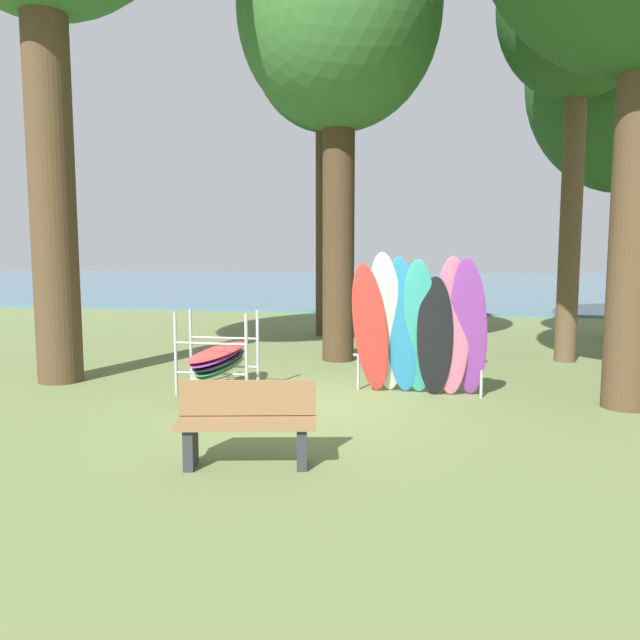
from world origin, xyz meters
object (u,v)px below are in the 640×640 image
object	(u,v)px
tree_far_left_back	(580,8)
park_bench	(247,422)
tree_far_right_back	(326,49)
board_storage_rack	(219,359)
tree_deep_back	(631,76)
tree_mid_behind	(339,17)
leaning_board_pile	(418,330)

from	to	relation	value
tree_far_left_back	park_bench	size ratio (longest dim) A/B	5.84
tree_far_right_back	park_bench	world-z (taller)	tree_far_right_back
park_bench	board_storage_rack	bearing A→B (deg)	114.04
tree_far_right_back	park_bench	distance (m)	11.78
tree_far_right_back	tree_deep_back	size ratio (longest dim) A/B	1.03
tree_mid_behind	park_bench	xyz separation A→B (m)	(-0.02, -6.15, -6.06)
tree_far_left_back	board_storage_rack	world-z (taller)	tree_far_left_back
tree_far_right_back	park_bench	xyz separation A→B (m)	(0.84, -9.71, -6.62)
tree_far_right_back	board_storage_rack	bearing A→B (deg)	-94.45
tree_deep_back	park_bench	world-z (taller)	tree_deep_back
board_storage_rack	park_bench	bearing A→B (deg)	-65.96
tree_deep_back	leaning_board_pile	size ratio (longest dim) A/B	4.14
tree_mid_behind	leaning_board_pile	world-z (taller)	tree_mid_behind
tree_far_right_back	leaning_board_pile	size ratio (longest dim) A/B	4.29
leaning_board_pile	tree_deep_back	bearing A→B (deg)	56.19
tree_deep_back	leaning_board_pile	world-z (taller)	tree_deep_back
tree_deep_back	park_bench	bearing A→B (deg)	-121.86
tree_far_left_back	leaning_board_pile	distance (m)	7.25
park_bench	tree_mid_behind	bearing A→B (deg)	89.82
tree_far_right_back	tree_deep_back	xyz separation A→B (m)	(7.15, 0.43, -0.86)
tree_mid_behind	leaning_board_pile	distance (m)	6.45
board_storage_rack	tree_far_right_back	bearing A→B (deg)	85.55
leaning_board_pile	board_storage_rack	world-z (taller)	leaning_board_pile
board_storage_rack	park_bench	distance (m)	3.35
leaning_board_pile	board_storage_rack	bearing A→B (deg)	-177.61
tree_far_right_back	board_storage_rack	world-z (taller)	tree_far_right_back
leaning_board_pile	tree_far_right_back	bearing A→B (deg)	110.86
tree_mid_behind	tree_far_left_back	xyz separation A→B (m)	(4.41, 0.67, 0.11)
board_storage_rack	park_bench	xyz separation A→B (m)	(1.36, -3.05, -0.07)
tree_far_left_back	park_bench	world-z (taller)	tree_far_left_back
leaning_board_pile	park_bench	bearing A→B (deg)	-117.31
leaning_board_pile	park_bench	size ratio (longest dim) A/B	1.49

